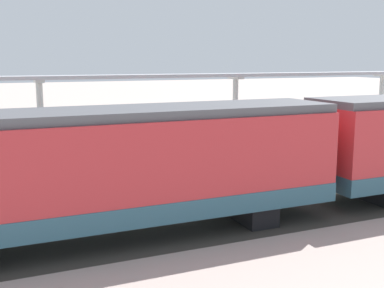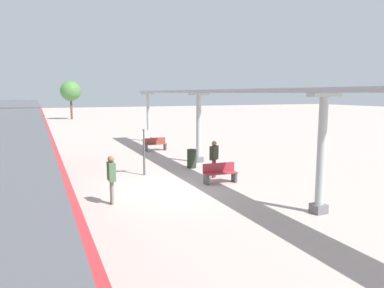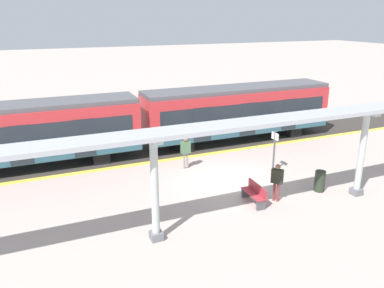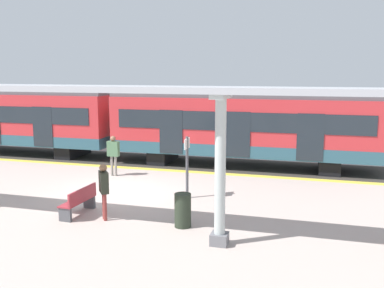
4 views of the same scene
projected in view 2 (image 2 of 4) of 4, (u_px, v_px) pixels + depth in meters
The scene contains 15 objects.
ground_plane at pixel (164, 189), 14.72m from camera, with size 176.00×176.00×0.00m, color #B2A299.
tactile_edge_strip at pixel (63, 200), 13.19m from camera, with size 0.40×37.40×0.01m, color yellow.
trackbed at pixel (8, 206), 12.48m from camera, with size 3.20×49.40×0.01m, color #38332D.
train_far_carriage at pixel (11, 141), 15.64m from camera, with size 2.65×12.31×3.48m.
canopy_pillar_second at pixel (321, 153), 11.48m from camera, with size 1.10×0.44×3.89m.
canopy_pillar_third at pixel (199, 128), 20.12m from camera, with size 1.10×0.44×3.89m.
canopy_pillar_fourth at pixel (148, 117), 29.11m from camera, with size 1.10×0.44×3.89m.
canopy_beam at pixel (243, 91), 15.61m from camera, with size 1.20×29.88×0.16m, color #A8AAB2.
bench_near_end at pixel (155, 144), 24.51m from camera, with size 1.50×0.45×0.86m.
bench_mid_platform at pixel (220, 173), 15.64m from camera, with size 1.52×0.51×0.86m.
trash_bin at pixel (192, 159), 18.78m from camera, with size 0.48×0.48×0.98m, color #273124.
platform_info_sign at pixel (144, 148), 16.98m from camera, with size 0.56×0.10×2.20m.
passenger_waiting_near_edge at pixel (111, 174), 12.54m from camera, with size 0.23×0.50×1.73m.
passenger_by_the_benches at pixel (214, 155), 16.51m from camera, with size 0.53×0.48×1.72m.
tree_left_background at pixel (71, 91), 53.09m from camera, with size 2.97×2.97×5.67m.
Camera 2 is at (-4.61, -13.60, 3.88)m, focal length 33.68 mm.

